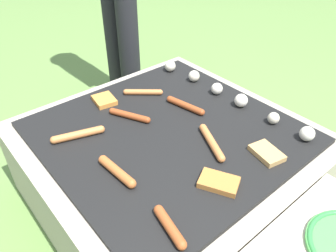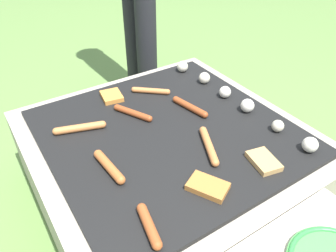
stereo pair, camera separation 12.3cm
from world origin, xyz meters
The scene contains 13 objects.
ground_plane centered at (0.00, 0.00, 0.00)m, with size 14.00×14.00×0.00m, color #608442.
grill centered at (0.00, 0.00, 0.19)m, with size 1.00×1.00×0.38m.
sausage_back_right centered at (0.07, -0.28, 0.39)m, with size 0.18×0.04×0.03m.
sausage_front_right centered at (-0.27, 0.09, 0.39)m, with size 0.12×0.14×0.02m.
sausage_mid_right centered at (-0.16, -0.07, 0.39)m, with size 0.17×0.10×0.03m.
sausage_back_center centered at (0.17, 0.06, 0.39)m, with size 0.19×0.10×0.03m.
sausage_front_center centered at (-0.07, 0.15, 0.39)m, with size 0.19×0.06×0.03m.
sausage_mid_left centered at (-0.18, -0.28, 0.39)m, with size 0.08×0.19×0.03m.
sausage_back_left centered at (0.34, -0.28, 0.39)m, with size 0.15×0.05×0.03m.
bread_slice_right centered at (0.33, 0.17, 0.39)m, with size 0.13×0.10×0.02m.
bread_slice_left centered at (0.32, -0.06, 0.39)m, with size 0.14×0.12×0.02m.
bread_slice_center centered at (-0.33, -0.08, 0.39)m, with size 0.11×0.10×0.02m.
mushroom_row centered at (-0.01, 0.34, 0.40)m, with size 0.79×0.08×0.06m.
Camera 2 is at (0.83, -0.54, 1.13)m, focal length 35.00 mm.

